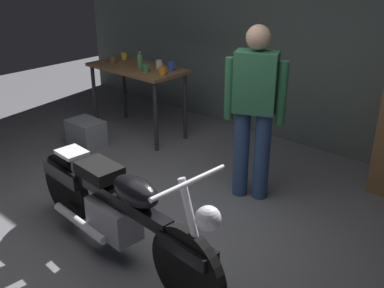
{
  "coord_description": "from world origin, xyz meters",
  "views": [
    {
      "loc": [
        2.48,
        -2.05,
        2.25
      ],
      "look_at": [
        0.04,
        0.7,
        0.65
      ],
      "focal_mm": 41.8,
      "sensor_mm": 36.0,
      "label": 1
    }
  ],
  "objects_px": {
    "person_standing": "(254,107)",
    "mug_white_ceramic": "(159,64)",
    "storage_bin": "(86,133)",
    "mug_brown_stoneware": "(113,59)",
    "mug_yellow_tall": "(124,56)",
    "mug_orange_travel": "(162,71)",
    "mug_green_speckled": "(146,68)",
    "bottle": "(140,61)",
    "motorcycle": "(118,209)",
    "mug_blue_enamel": "(171,66)"
  },
  "relations": [
    {
      "from": "mug_white_ceramic",
      "to": "mug_orange_travel",
      "type": "xyz_separation_m",
      "value": [
        0.27,
        -0.21,
        -0.0
      ]
    },
    {
      "from": "motorcycle",
      "to": "mug_green_speckled",
      "type": "height_order",
      "value": "motorcycle"
    },
    {
      "from": "storage_bin",
      "to": "mug_brown_stoneware",
      "type": "height_order",
      "value": "mug_brown_stoneware"
    },
    {
      "from": "mug_white_ceramic",
      "to": "mug_orange_travel",
      "type": "relative_size",
      "value": 0.89
    },
    {
      "from": "mug_yellow_tall",
      "to": "mug_blue_enamel",
      "type": "relative_size",
      "value": 0.86
    },
    {
      "from": "mug_white_ceramic",
      "to": "bottle",
      "type": "relative_size",
      "value": 0.44
    },
    {
      "from": "motorcycle",
      "to": "mug_orange_travel",
      "type": "bearing_deg",
      "value": 130.35
    },
    {
      "from": "bottle",
      "to": "motorcycle",
      "type": "bearing_deg",
      "value": -46.58
    },
    {
      "from": "motorcycle",
      "to": "mug_brown_stoneware",
      "type": "relative_size",
      "value": 19.16
    },
    {
      "from": "motorcycle",
      "to": "mug_orange_travel",
      "type": "height_order",
      "value": "motorcycle"
    },
    {
      "from": "mug_blue_enamel",
      "to": "mug_orange_travel",
      "type": "xyz_separation_m",
      "value": [
        0.06,
        -0.22,
        -0.01
      ]
    },
    {
      "from": "mug_green_speckled",
      "to": "mug_brown_stoneware",
      "type": "relative_size",
      "value": 1.01
    },
    {
      "from": "person_standing",
      "to": "mug_blue_enamel",
      "type": "height_order",
      "value": "person_standing"
    },
    {
      "from": "mug_green_speckled",
      "to": "bottle",
      "type": "bearing_deg",
      "value": 164.08
    },
    {
      "from": "mug_green_speckled",
      "to": "bottle",
      "type": "height_order",
      "value": "bottle"
    },
    {
      "from": "mug_blue_enamel",
      "to": "motorcycle",
      "type": "bearing_deg",
      "value": -55.51
    },
    {
      "from": "person_standing",
      "to": "bottle",
      "type": "height_order",
      "value": "person_standing"
    },
    {
      "from": "mug_orange_travel",
      "to": "mug_brown_stoneware",
      "type": "height_order",
      "value": "mug_orange_travel"
    },
    {
      "from": "mug_yellow_tall",
      "to": "mug_brown_stoneware",
      "type": "bearing_deg",
      "value": -82.94
    },
    {
      "from": "storage_bin",
      "to": "mug_orange_travel",
      "type": "xyz_separation_m",
      "value": [
        0.69,
        0.68,
        0.78
      ]
    },
    {
      "from": "person_standing",
      "to": "mug_white_ceramic",
      "type": "relative_size",
      "value": 15.74
    },
    {
      "from": "storage_bin",
      "to": "mug_orange_travel",
      "type": "distance_m",
      "value": 1.24
    },
    {
      "from": "mug_green_speckled",
      "to": "bottle",
      "type": "xyz_separation_m",
      "value": [
        -0.15,
        0.04,
        0.05
      ]
    },
    {
      "from": "motorcycle",
      "to": "mug_brown_stoneware",
      "type": "distance_m",
      "value": 2.97
    },
    {
      "from": "mug_blue_enamel",
      "to": "mug_brown_stoneware",
      "type": "bearing_deg",
      "value": -166.59
    },
    {
      "from": "motorcycle",
      "to": "storage_bin",
      "type": "height_order",
      "value": "motorcycle"
    },
    {
      "from": "storage_bin",
      "to": "bottle",
      "type": "bearing_deg",
      "value": 68.13
    },
    {
      "from": "mug_orange_travel",
      "to": "mug_brown_stoneware",
      "type": "bearing_deg",
      "value": 179.36
    },
    {
      "from": "storage_bin",
      "to": "mug_brown_stoneware",
      "type": "distance_m",
      "value": 1.06
    },
    {
      "from": "mug_blue_enamel",
      "to": "mug_brown_stoneware",
      "type": "distance_m",
      "value": 0.89
    },
    {
      "from": "person_standing",
      "to": "mug_green_speckled",
      "type": "height_order",
      "value": "person_standing"
    },
    {
      "from": "person_standing",
      "to": "mug_yellow_tall",
      "type": "height_order",
      "value": "person_standing"
    },
    {
      "from": "mug_orange_travel",
      "to": "bottle",
      "type": "distance_m",
      "value": 0.41
    },
    {
      "from": "person_standing",
      "to": "mug_yellow_tall",
      "type": "relative_size",
      "value": 15.8
    },
    {
      "from": "person_standing",
      "to": "motorcycle",
      "type": "bearing_deg",
      "value": 59.13
    },
    {
      "from": "mug_blue_enamel",
      "to": "bottle",
      "type": "distance_m",
      "value": 0.4
    },
    {
      "from": "mug_white_ceramic",
      "to": "mug_blue_enamel",
      "type": "height_order",
      "value": "mug_blue_enamel"
    },
    {
      "from": "mug_white_ceramic",
      "to": "mug_brown_stoneware",
      "type": "relative_size",
      "value": 0.93
    },
    {
      "from": "mug_orange_travel",
      "to": "person_standing",
      "type": "bearing_deg",
      "value": -12.24
    },
    {
      "from": "mug_yellow_tall",
      "to": "mug_brown_stoneware",
      "type": "relative_size",
      "value": 0.92
    },
    {
      "from": "mug_green_speckled",
      "to": "mug_brown_stoneware",
      "type": "bearing_deg",
      "value": 176.89
    },
    {
      "from": "motorcycle",
      "to": "mug_orange_travel",
      "type": "xyz_separation_m",
      "value": [
        -1.34,
        1.83,
        0.5
      ]
    },
    {
      "from": "person_standing",
      "to": "storage_bin",
      "type": "xyz_separation_m",
      "value": [
        -2.21,
        -0.35,
        -0.76
      ]
    },
    {
      "from": "mug_yellow_tall",
      "to": "mug_orange_travel",
      "type": "height_order",
      "value": "same"
    },
    {
      "from": "person_standing",
      "to": "mug_brown_stoneware",
      "type": "xyz_separation_m",
      "value": [
        -2.46,
        0.34,
        0.02
      ]
    },
    {
      "from": "motorcycle",
      "to": "person_standing",
      "type": "distance_m",
      "value": 1.59
    },
    {
      "from": "mug_brown_stoneware",
      "to": "bottle",
      "type": "height_order",
      "value": "bottle"
    },
    {
      "from": "storage_bin",
      "to": "person_standing",
      "type": "bearing_deg",
      "value": 8.86
    },
    {
      "from": "mug_yellow_tall",
      "to": "mug_white_ceramic",
      "type": "height_order",
      "value": "mug_white_ceramic"
    },
    {
      "from": "mug_green_speckled",
      "to": "bottle",
      "type": "relative_size",
      "value": 0.48
    }
  ]
}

